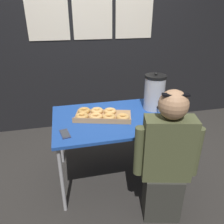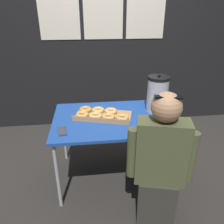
{
  "view_description": "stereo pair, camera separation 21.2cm",
  "coord_description": "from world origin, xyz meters",
  "px_view_note": "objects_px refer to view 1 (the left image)",
  "views": [
    {
      "loc": [
        -0.47,
        -1.87,
        1.68
      ],
      "look_at": [
        -0.04,
        0.0,
        0.78
      ],
      "focal_mm": 35.0,
      "sensor_mm": 36.0,
      "label": 1
    },
    {
      "loc": [
        -0.26,
        -1.91,
        1.68
      ],
      "look_at": [
        -0.04,
        0.0,
        0.78
      ],
      "focal_mm": 35.0,
      "sensor_mm": 36.0,
      "label": 2
    }
  ],
  "objects_px": {
    "donut_box": "(101,115)",
    "coffee_urn": "(154,92)",
    "cell_phone": "(65,134)",
    "person_seated": "(166,162)"
  },
  "relations": [
    {
      "from": "coffee_urn",
      "to": "person_seated",
      "type": "bearing_deg",
      "value": -103.84
    },
    {
      "from": "coffee_urn",
      "to": "person_seated",
      "type": "distance_m",
      "value": 0.8
    },
    {
      "from": "cell_phone",
      "to": "person_seated",
      "type": "distance_m",
      "value": 0.87
    },
    {
      "from": "donut_box",
      "to": "coffee_urn",
      "type": "relative_size",
      "value": 1.54
    },
    {
      "from": "donut_box",
      "to": "coffee_urn",
      "type": "bearing_deg",
      "value": 24.26
    },
    {
      "from": "donut_box",
      "to": "person_seated",
      "type": "height_order",
      "value": "person_seated"
    },
    {
      "from": "cell_phone",
      "to": "person_seated",
      "type": "xyz_separation_m",
      "value": [
        0.77,
        -0.37,
        -0.15
      ]
    },
    {
      "from": "coffee_urn",
      "to": "cell_phone",
      "type": "xyz_separation_m",
      "value": [
        -0.94,
        -0.34,
        -0.18
      ]
    },
    {
      "from": "donut_box",
      "to": "coffee_urn",
      "type": "distance_m",
      "value": 0.61
    },
    {
      "from": "cell_phone",
      "to": "person_seated",
      "type": "height_order",
      "value": "person_seated"
    }
  ]
}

